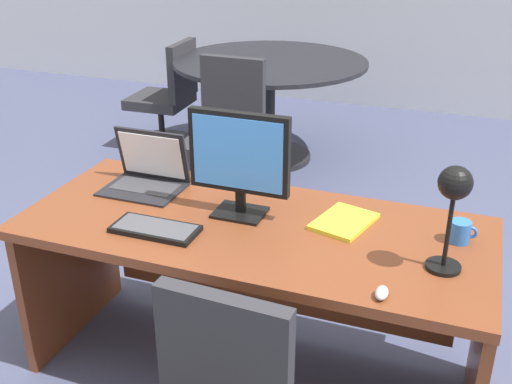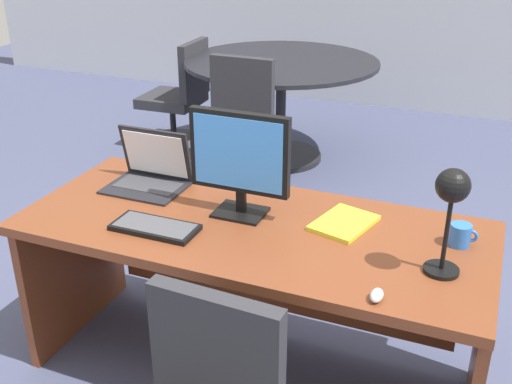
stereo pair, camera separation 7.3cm
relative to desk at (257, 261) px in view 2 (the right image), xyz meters
name	(u,v)px [view 2 (the right image)]	position (x,y,z in m)	size (l,w,h in m)	color
ground	(342,223)	(0.00, 1.45, -0.53)	(12.00, 12.00, 0.00)	#474C6B
desk	(257,261)	(0.00, 0.00, 0.00)	(1.83, 0.78, 0.73)	brown
monitor	(239,157)	(-0.08, 0.01, 0.44)	(0.41, 0.16, 0.43)	black
laptop	(152,168)	(-0.56, 0.14, 0.27)	(0.33, 0.26, 0.25)	black
keyboard	(155,227)	(-0.32, -0.23, 0.21)	(0.33, 0.15, 0.02)	black
mouse	(377,295)	(0.56, -0.37, 0.21)	(0.04, 0.07, 0.03)	#B7BABF
desk_lamp	(451,200)	(0.72, -0.15, 0.48)	(0.12, 0.14, 0.39)	black
book	(344,223)	(0.33, 0.08, 0.20)	(0.25, 0.30, 0.02)	yellow
coffee_mug	(461,235)	(0.76, 0.09, 0.24)	(0.10, 0.08, 0.08)	blue
meeting_table	(281,84)	(-0.76, 2.34, 0.08)	(1.47, 1.47, 0.80)	black
meeting_chair_near	(233,148)	(-0.76, 1.46, -0.13)	(0.56, 0.56, 0.97)	black
meeting_chair_far	(179,105)	(-1.64, 2.32, -0.18)	(0.56, 0.56, 0.88)	black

